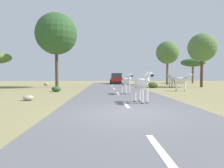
{
  "coord_description": "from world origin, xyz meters",
  "views": [
    {
      "loc": [
        -0.91,
        -7.74,
        1.45
      ],
      "look_at": [
        -0.25,
        9.74,
        0.71
      ],
      "focal_mm": 33.43,
      "sensor_mm": 36.0,
      "label": 1
    }
  ],
  "objects_px": {
    "zebra_0": "(142,84)",
    "bush_2": "(153,85)",
    "rock_2": "(46,84)",
    "zebra_2": "(126,82)",
    "tree_0": "(193,63)",
    "car_0": "(116,79)",
    "tree_7": "(202,48)",
    "zebra_1": "(182,80)",
    "zebra_3": "(172,79)",
    "rock_4": "(28,98)",
    "rock_1": "(141,84)",
    "tree_4": "(167,53)",
    "tree_2": "(56,34)",
    "bush_1": "(56,89)"
  },
  "relations": [
    {
      "from": "zebra_0",
      "to": "bush_2",
      "type": "height_order",
      "value": "zebra_0"
    },
    {
      "from": "bush_2",
      "to": "rock_2",
      "type": "height_order",
      "value": "bush_2"
    },
    {
      "from": "zebra_2",
      "to": "tree_0",
      "type": "distance_m",
      "value": 26.62
    },
    {
      "from": "car_0",
      "to": "zebra_0",
      "type": "bearing_deg",
      "value": 90.24
    },
    {
      "from": "tree_0",
      "to": "bush_2",
      "type": "xyz_separation_m",
      "value": [
        -10.59,
        -13.83,
        -3.4
      ]
    },
    {
      "from": "zebra_0",
      "to": "tree_7",
      "type": "relative_size",
      "value": 0.25
    },
    {
      "from": "tree_0",
      "to": "zebra_1",
      "type": "bearing_deg",
      "value": -115.9
    },
    {
      "from": "zebra_1",
      "to": "zebra_2",
      "type": "distance_m",
      "value": 6.36
    },
    {
      "from": "zebra_3",
      "to": "rock_4",
      "type": "bearing_deg",
      "value": -149.2
    },
    {
      "from": "zebra_0",
      "to": "rock_4",
      "type": "xyz_separation_m",
      "value": [
        -6.26,
        1.61,
        -0.85
      ]
    },
    {
      "from": "zebra_1",
      "to": "zebra_3",
      "type": "distance_m",
      "value": 5.97
    },
    {
      "from": "car_0",
      "to": "rock_1",
      "type": "height_order",
      "value": "car_0"
    },
    {
      "from": "bush_2",
      "to": "zebra_1",
      "type": "bearing_deg",
      "value": -73.68
    },
    {
      "from": "tree_4",
      "to": "rock_2",
      "type": "distance_m",
      "value": 18.24
    },
    {
      "from": "zebra_0",
      "to": "bush_2",
      "type": "relative_size",
      "value": 1.43
    },
    {
      "from": "tree_2",
      "to": "zebra_2",
      "type": "bearing_deg",
      "value": -52.71
    },
    {
      "from": "rock_2",
      "to": "zebra_1",
      "type": "bearing_deg",
      "value": -35.48
    },
    {
      "from": "zebra_2",
      "to": "tree_7",
      "type": "height_order",
      "value": "tree_7"
    },
    {
      "from": "zebra_1",
      "to": "zebra_3",
      "type": "xyz_separation_m",
      "value": [
        1.02,
        5.88,
        0.02
      ]
    },
    {
      "from": "zebra_0",
      "to": "tree_0",
      "type": "relative_size",
      "value": 0.36
    },
    {
      "from": "tree_7",
      "to": "rock_4",
      "type": "distance_m",
      "value": 21.02
    },
    {
      "from": "rock_2",
      "to": "tree_7",
      "type": "bearing_deg",
      "value": -13.49
    },
    {
      "from": "rock_1",
      "to": "tree_2",
      "type": "bearing_deg",
      "value": -158.41
    },
    {
      "from": "bush_1",
      "to": "tree_2",
      "type": "bearing_deg",
      "value": 102.2
    },
    {
      "from": "tree_4",
      "to": "bush_2",
      "type": "height_order",
      "value": "tree_4"
    },
    {
      "from": "tree_4",
      "to": "rock_4",
      "type": "distance_m",
      "value": 23.83
    },
    {
      "from": "zebra_3",
      "to": "car_0",
      "type": "height_order",
      "value": "car_0"
    },
    {
      "from": "bush_2",
      "to": "rock_4",
      "type": "relative_size",
      "value": 1.89
    },
    {
      "from": "zebra_0",
      "to": "zebra_3",
      "type": "distance_m",
      "value": 15.41
    },
    {
      "from": "rock_2",
      "to": "rock_4",
      "type": "bearing_deg",
      "value": -77.77
    },
    {
      "from": "car_0",
      "to": "tree_2",
      "type": "distance_m",
      "value": 12.98
    },
    {
      "from": "zebra_3",
      "to": "tree_4",
      "type": "bearing_deg",
      "value": 63.38
    },
    {
      "from": "tree_2",
      "to": "zebra_0",
      "type": "bearing_deg",
      "value": -62.49
    },
    {
      "from": "zebra_0",
      "to": "zebra_1",
      "type": "distance_m",
      "value": 9.72
    },
    {
      "from": "rock_2",
      "to": "zebra_0",
      "type": "bearing_deg",
      "value": -62.22
    },
    {
      "from": "car_0",
      "to": "rock_1",
      "type": "bearing_deg",
      "value": 124.15
    },
    {
      "from": "zebra_3",
      "to": "zebra_1",
      "type": "bearing_deg",
      "value": -114.24
    },
    {
      "from": "tree_7",
      "to": "tree_0",
      "type": "bearing_deg",
      "value": 70.88
    },
    {
      "from": "bush_1",
      "to": "tree_0",
      "type": "bearing_deg",
      "value": 43.29
    },
    {
      "from": "bush_1",
      "to": "rock_4",
      "type": "height_order",
      "value": "bush_1"
    },
    {
      "from": "zebra_1",
      "to": "zebra_2",
      "type": "bearing_deg",
      "value": -32.72
    },
    {
      "from": "zebra_1",
      "to": "tree_7",
      "type": "bearing_deg",
      "value": 168.14
    },
    {
      "from": "zebra_0",
      "to": "zebra_2",
      "type": "xyz_separation_m",
      "value": [
        -0.28,
        4.94,
        -0.03
      ]
    },
    {
      "from": "zebra_3",
      "to": "bush_2",
      "type": "relative_size",
      "value": 1.54
    },
    {
      "from": "tree_4",
      "to": "zebra_2",
      "type": "bearing_deg",
      "value": -116.78
    },
    {
      "from": "zebra_0",
      "to": "zebra_3",
      "type": "bearing_deg",
      "value": -134.72
    },
    {
      "from": "zebra_0",
      "to": "zebra_2",
      "type": "distance_m",
      "value": 4.95
    },
    {
      "from": "zebra_3",
      "to": "rock_2",
      "type": "bearing_deg",
      "value": 148.64
    },
    {
      "from": "tree_2",
      "to": "bush_2",
      "type": "xyz_separation_m",
      "value": [
        11.22,
        -1.23,
        -5.95
      ]
    },
    {
      "from": "zebra_0",
      "to": "rock_4",
      "type": "distance_m",
      "value": 6.52
    }
  ]
}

